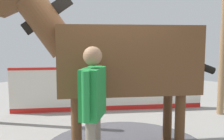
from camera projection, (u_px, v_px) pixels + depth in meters
The scene contains 4 objects.
barrier_wall at pixel (109, 90), 6.54m from camera, with size 3.27×3.83×1.14m.
roof_post_far at pixel (223, 49), 6.08m from camera, with size 0.16×0.16×3.19m, color olive.
horse at pixel (119, 57), 4.07m from camera, with size 2.51×2.84×2.70m.
handler at pixel (93, 105), 3.14m from camera, with size 0.45×0.61×1.73m.
Camera 1 is at (2.74, -3.11, 1.81)m, focal length 40.84 mm.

